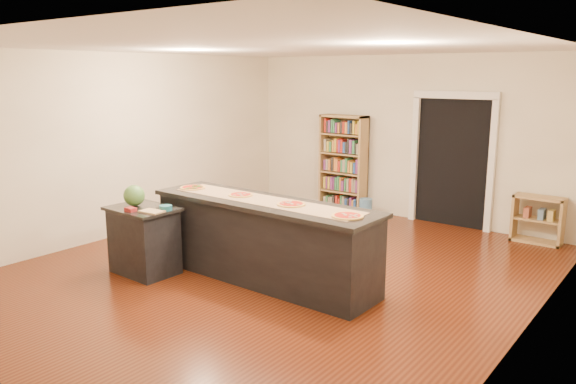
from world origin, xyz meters
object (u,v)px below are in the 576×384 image
Objects in this scene: waste_bin at (366,208)px; bookshelf at (343,163)px; low_shelf at (538,219)px; side_counter at (144,240)px; watermelon at (134,196)px; kitchen_island at (264,240)px.

bookshelf is at bearing 160.02° from waste_bin.
side_counter is at bearing -129.68° from low_shelf.
waste_bin is (0.85, 4.15, -0.26)m from side_counter.
watermelon reaches higher than side_counter.
bookshelf is at bearing 85.03° from watermelon.
watermelon reaches higher than waste_bin.
watermelon is at bearing -178.88° from side_counter.
low_shelf is 5.82m from watermelon.
side_counter reaches higher than waste_bin.
waste_bin is at bearing -19.98° from bookshelf.
low_shelf is at bearing 4.69° from waste_bin.
watermelon is (-3.79, -4.38, 0.63)m from low_shelf.
waste_bin is at bearing 76.46° from watermelon.
bookshelf is 6.60× the size of watermelon.
bookshelf reaches higher than side_counter.
watermelon reaches higher than kitchen_island.
kitchen_island is at bearing -72.71° from bookshelf.
kitchen_island is 9.08× the size of waste_bin.
low_shelf is 2.13× the size of waste_bin.
kitchen_island is at bearing 29.86° from side_counter.
side_counter is at bearing -151.35° from kitchen_island.
low_shelf is (2.27, 3.66, -0.15)m from kitchen_island.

